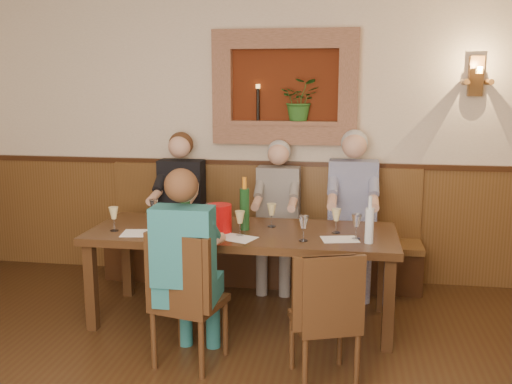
# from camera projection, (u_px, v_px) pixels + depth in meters

# --- Properties ---
(room_shell) EXTENTS (6.04, 6.04, 2.82)m
(room_shell) POSITION_uv_depth(u_px,v_px,m) (164.00, 84.00, 2.49)
(room_shell) COLOR beige
(room_shell) RESTS_ON ground
(wainscoting) EXTENTS (6.02, 6.02, 1.15)m
(wainscoting) POSITION_uv_depth(u_px,v_px,m) (172.00, 360.00, 2.73)
(wainscoting) COLOR brown
(wainscoting) RESTS_ON ground
(wall_niche) EXTENTS (1.36, 0.30, 1.06)m
(wall_niche) POSITION_uv_depth(u_px,v_px,m) (289.00, 92.00, 5.32)
(wall_niche) COLOR #541F0C
(wall_niche) RESTS_ON ground
(wall_sconce) EXTENTS (0.25, 0.20, 0.35)m
(wall_sconce) POSITION_uv_depth(u_px,v_px,m) (476.00, 77.00, 5.02)
(wall_sconce) COLOR brown
(wall_sconce) RESTS_ON ground
(dining_table) EXTENTS (2.40, 0.90, 0.75)m
(dining_table) POSITION_uv_depth(u_px,v_px,m) (243.00, 239.00, 4.51)
(dining_table) COLOR #3C2312
(dining_table) RESTS_ON ground
(bench) EXTENTS (3.00, 0.45, 1.11)m
(bench) POSITION_uv_depth(u_px,v_px,m) (261.00, 248.00, 5.49)
(bench) COLOR #381E0F
(bench) RESTS_ON ground
(chair_near_left) EXTENTS (0.50, 0.50, 0.95)m
(chair_near_left) POSITION_uv_depth(u_px,v_px,m) (189.00, 325.00, 3.87)
(chair_near_left) COLOR #3C2312
(chair_near_left) RESTS_ON ground
(chair_near_right) EXTENTS (0.50, 0.50, 0.88)m
(chair_near_right) POSITION_uv_depth(u_px,v_px,m) (324.00, 343.00, 3.64)
(chair_near_right) COLOR #3C2312
(chair_near_right) RESTS_ON ground
(person_bench_left) EXTENTS (0.42, 0.52, 1.43)m
(person_bench_left) POSITION_uv_depth(u_px,v_px,m) (180.00, 221.00, 5.46)
(person_bench_left) COLOR black
(person_bench_left) RESTS_ON ground
(person_bench_mid) EXTENTS (0.40, 0.49, 1.37)m
(person_bench_mid) POSITION_uv_depth(u_px,v_px,m) (277.00, 227.00, 5.32)
(person_bench_mid) COLOR #554F4D
(person_bench_mid) RESTS_ON ground
(person_bench_right) EXTENTS (0.44, 0.54, 1.48)m
(person_bench_right) POSITION_uv_depth(u_px,v_px,m) (352.00, 225.00, 5.20)
(person_bench_right) COLOR navy
(person_bench_right) RESTS_ON ground
(person_chair_front) EXTENTS (0.39, 0.48, 1.37)m
(person_chair_front) POSITION_uv_depth(u_px,v_px,m) (188.00, 285.00, 3.81)
(person_chair_front) COLOR navy
(person_chair_front) RESTS_ON ground
(spittoon_bucket) EXTENTS (0.21, 0.21, 0.22)m
(spittoon_bucket) POSITION_uv_depth(u_px,v_px,m) (219.00, 218.00, 4.42)
(spittoon_bucket) COLOR red
(spittoon_bucket) RESTS_ON dining_table
(wine_bottle_green_a) EXTENTS (0.08, 0.08, 0.42)m
(wine_bottle_green_a) POSITION_uv_depth(u_px,v_px,m) (245.00, 208.00, 4.48)
(wine_bottle_green_a) COLOR #19471E
(wine_bottle_green_a) RESTS_ON dining_table
(wine_bottle_green_b) EXTENTS (0.10, 0.10, 0.42)m
(wine_bottle_green_b) POSITION_uv_depth(u_px,v_px,m) (185.00, 202.00, 4.71)
(wine_bottle_green_b) COLOR #19471E
(wine_bottle_green_b) RESTS_ON dining_table
(water_bottle) EXTENTS (0.07, 0.07, 0.35)m
(water_bottle) POSITION_uv_depth(u_px,v_px,m) (369.00, 224.00, 4.11)
(water_bottle) COLOR silver
(water_bottle) RESTS_ON dining_table
(tasting_sheet_a) EXTENTS (0.35, 0.27, 0.00)m
(tasting_sheet_a) POSITION_uv_depth(u_px,v_px,m) (143.00, 233.00, 4.40)
(tasting_sheet_a) COLOR white
(tasting_sheet_a) RESTS_ON dining_table
(tasting_sheet_b) EXTENTS (0.33, 0.29, 0.00)m
(tasting_sheet_b) POSITION_uv_depth(u_px,v_px,m) (236.00, 238.00, 4.26)
(tasting_sheet_b) COLOR white
(tasting_sheet_b) RESTS_ON dining_table
(tasting_sheet_c) EXTENTS (0.30, 0.24, 0.00)m
(tasting_sheet_c) POSITION_uv_depth(u_px,v_px,m) (340.00, 239.00, 4.23)
(tasting_sheet_c) COLOR white
(tasting_sheet_c) RESTS_ON dining_table
(tasting_sheet_d) EXTENTS (0.35, 0.29, 0.00)m
(tasting_sheet_d) POSITION_uv_depth(u_px,v_px,m) (200.00, 238.00, 4.27)
(tasting_sheet_d) COLOR white
(tasting_sheet_d) RESTS_ON dining_table
(wine_glass_0) EXTENTS (0.08, 0.08, 0.19)m
(wine_glass_0) POSITION_uv_depth(u_px,v_px,m) (114.00, 219.00, 4.46)
(wine_glass_0) COLOR #D4C27E
(wine_glass_0) RESTS_ON dining_table
(wine_glass_1) EXTENTS (0.08, 0.08, 0.19)m
(wine_glass_1) POSITION_uv_depth(u_px,v_px,m) (210.00, 215.00, 4.59)
(wine_glass_1) COLOR white
(wine_glass_1) RESTS_ON dining_table
(wine_glass_2) EXTENTS (0.08, 0.08, 0.19)m
(wine_glass_2) POSITION_uv_depth(u_px,v_px,m) (303.00, 228.00, 4.17)
(wine_glass_2) COLOR white
(wine_glass_2) RESTS_ON dining_table
(wine_glass_3) EXTENTS (0.08, 0.08, 0.19)m
(wine_glass_3) POSITION_uv_depth(u_px,v_px,m) (356.00, 227.00, 4.21)
(wine_glass_3) COLOR white
(wine_glass_3) RESTS_ON dining_table
(wine_glass_4) EXTENTS (0.08, 0.08, 0.19)m
(wine_glass_4) POSITION_uv_depth(u_px,v_px,m) (154.00, 211.00, 4.74)
(wine_glass_4) COLOR white
(wine_glass_4) RESTS_ON dining_table
(wine_glass_5) EXTENTS (0.08, 0.08, 0.19)m
(wine_glass_5) POSITION_uv_depth(u_px,v_px,m) (172.00, 224.00, 4.30)
(wine_glass_5) COLOR #D4C27E
(wine_glass_5) RESTS_ON dining_table
(wine_glass_6) EXTENTS (0.08, 0.08, 0.19)m
(wine_glass_6) POSITION_uv_depth(u_px,v_px,m) (272.00, 215.00, 4.58)
(wine_glass_6) COLOR #D4C27E
(wine_glass_6) RESTS_ON dining_table
(wine_glass_7) EXTENTS (0.08, 0.08, 0.19)m
(wine_glass_7) POSITION_uv_depth(u_px,v_px,m) (240.00, 223.00, 4.32)
(wine_glass_7) COLOR #D4C27E
(wine_glass_7) RESTS_ON dining_table
(wine_glass_8) EXTENTS (0.08, 0.08, 0.19)m
(wine_glass_8) POSITION_uv_depth(u_px,v_px,m) (209.00, 228.00, 4.19)
(wine_glass_8) COLOR #D4C27E
(wine_glass_8) RESTS_ON dining_table
(wine_glass_9) EXTENTS (0.08, 0.08, 0.19)m
(wine_glass_9) POSITION_uv_depth(u_px,v_px,m) (336.00, 221.00, 4.39)
(wine_glass_9) COLOR #D4C27E
(wine_glass_9) RESTS_ON dining_table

